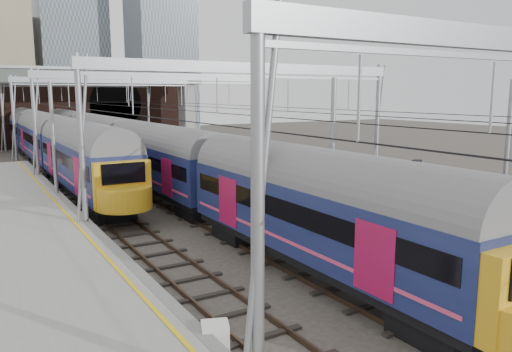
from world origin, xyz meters
TOP-DOWN VIEW (x-y plane):
  - ground at (0.00, 0.00)m, footprint 160.00×160.00m
  - platform_left at (-10.18, 2.50)m, footprint 4.32×55.00m
  - tracks at (0.00, 15.00)m, footprint 14.40×80.00m
  - overhead_line at (0.00, 21.49)m, footprint 16.80×80.00m
  - retaining_wall at (1.40, 51.93)m, footprint 28.00×2.75m
  - overbridge at (0.00, 46.00)m, footprint 28.00×3.00m
  - city_skyline at (2.73, 70.48)m, footprint 37.50×27.50m
  - train_main at (-2.00, 23.13)m, footprint 2.64×61.00m
  - train_second at (-6.00, 33.99)m, footprint 2.78×48.26m
  - signal_near_left at (-3.38, 1.99)m, footprint 0.40×0.48m
  - signal_near_centre at (-1.67, -3.52)m, footprint 0.37×0.46m
  - relay_cabinet at (-7.80, -3.44)m, footprint 0.76×0.70m
  - equip_cover_a at (2.83, 6.35)m, footprint 0.85×0.70m
  - equip_cover_b at (1.50, 6.29)m, footprint 0.87×0.75m
  - equip_cover_c at (3.63, 7.50)m, footprint 1.04×0.79m

SIDE VIEW (x-z plane):
  - ground at x=0.00m, z-range 0.00..0.00m
  - tracks at x=0.00m, z-range -0.09..0.13m
  - equip_cover_b at x=1.50m, z-range 0.00..0.09m
  - equip_cover_a at x=2.83m, z-range 0.00..0.09m
  - equip_cover_c at x=3.63m, z-range 0.00..0.11m
  - platform_left at x=-10.18m, z-range -0.01..1.11m
  - relay_cabinet at x=-7.80m, z-range 0.00..1.23m
  - train_main at x=-2.00m, z-range 0.09..4.68m
  - train_second at x=-6.00m, z-range 0.08..4.87m
  - signal_near_centre at x=-1.67m, z-range 0.62..5.22m
  - signal_near_left at x=-3.38m, z-range 0.65..5.77m
  - retaining_wall at x=1.40m, z-range -0.17..8.83m
  - overhead_line at x=0.00m, z-range 2.57..10.57m
  - overbridge at x=0.00m, z-range 2.64..11.89m
  - city_skyline at x=2.73m, z-range -12.91..47.09m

